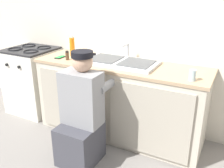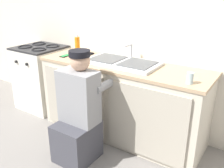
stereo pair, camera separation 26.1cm
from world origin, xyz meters
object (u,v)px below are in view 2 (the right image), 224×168
plumber_person (78,116)px  cell_phone (65,56)px  stove_range (42,77)px  soap_bottle_orange (77,46)px  spice_bottle_pepper (71,54)px  water_glass (190,78)px  sink_double_basin (122,62)px

plumber_person → cell_phone: plumber_person is taller
stove_range → plumber_person: plumber_person is taller
soap_bottle_orange → cell_phone: (-0.08, -0.13, -0.11)m
plumber_person → spice_bottle_pepper: plumber_person is taller
water_glass → sink_double_basin: bearing=166.3°
sink_double_basin → soap_bottle_orange: soap_bottle_orange is taller
plumber_person → cell_phone: bearing=140.5°
stove_range → spice_bottle_pepper: (0.72, -0.15, 0.47)m
sink_double_basin → cell_phone: sink_double_basin is taller
sink_double_basin → water_glass: size_ratio=8.00×
soap_bottle_orange → water_glass: soap_bottle_orange is taller
spice_bottle_pepper → soap_bottle_orange: bearing=106.5°
spice_bottle_pepper → sink_double_basin: bearing=13.7°
soap_bottle_orange → spice_bottle_pepper: bearing=-73.5°
water_glass → soap_bottle_orange: bearing=171.4°
sink_double_basin → soap_bottle_orange: 0.66m
stove_range → plumber_person: 1.36m
plumber_person → stove_range: bearing=152.9°
soap_bottle_orange → spice_bottle_pepper: 0.19m
stove_range → soap_bottle_orange: 0.86m
sink_double_basin → water_glass: sink_double_basin is taller
sink_double_basin → cell_phone: (-0.74, -0.11, -0.01)m
plumber_person → water_glass: 1.10m
cell_phone → water_glass: bearing=-3.2°
soap_bottle_orange → water_glass: (1.45, -0.22, -0.06)m
plumber_person → soap_bottle_orange: (-0.54, 0.65, 0.51)m
soap_bottle_orange → spice_bottle_pepper: (0.05, -0.17, -0.06)m
sink_double_basin → stove_range: 1.40m
stove_range → cell_phone: (0.59, -0.11, 0.42)m
stove_range → soap_bottle_orange: size_ratio=3.58×
stove_range → water_glass: (2.13, -0.19, 0.47)m
sink_double_basin → stove_range: size_ratio=0.89×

